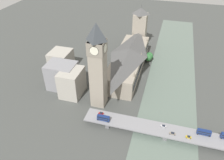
{
  "coord_description": "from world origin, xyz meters",
  "views": [
    {
      "loc": [
        -21.82,
        194.32,
        131.53
      ],
      "look_at": [
        22.58,
        39.23,
        17.48
      ],
      "focal_mm": 35.0,
      "sensor_mm": 36.0,
      "label": 1
    }
  ],
  "objects": [
    {
      "name": "tree_embankment_far",
      "position": [
        -2.6,
        -35.17,
        6.36
      ],
      "size": [
        7.58,
        7.58,
        10.16
      ],
      "color": "brown",
      "rests_on": "ground_plane"
    },
    {
      "name": "victoria_tower",
      "position": [
        17.33,
        -71.62,
        25.17
      ],
      "size": [
        16.59,
        16.59,
        54.33
      ],
      "color": "gray",
      "rests_on": "ground_plane"
    },
    {
      "name": "road_bridge",
      "position": [
        -30.06,
        74.65,
        4.36
      ],
      "size": [
        128.25,
        14.35,
        5.43
      ],
      "color": "slate",
      "rests_on": "ground_plane"
    },
    {
      "name": "car_southbound_lead",
      "position": [
        22.6,
        71.65,
        6.14
      ],
      "size": [
        4.13,
        1.89,
        1.46
      ],
      "color": "maroon",
      "rests_on": "road_bridge"
    },
    {
      "name": "ground_plane",
      "position": [
        0.0,
        0.0,
        0.0
      ],
      "size": [
        600.0,
        600.0,
        0.0
      ],
      "primitive_type": "plane",
      "color": "#424442"
    },
    {
      "name": "car_northbound_mid",
      "position": [
        -34.9,
        77.37,
        6.17
      ],
      "size": [
        4.56,
        1.76,
        1.49
      ],
      "color": "slate",
      "rests_on": "road_bridge"
    },
    {
      "name": "tree_embankment_near",
      "position": [
        -1.01,
        -31.45,
        6.39
      ],
      "size": [
        8.62,
        8.62,
        10.71
      ],
      "color": "brown",
      "rests_on": "ground_plane"
    },
    {
      "name": "double_decker_bus_rear",
      "position": [
        -56.96,
        71.54,
        7.99
      ],
      "size": [
        10.01,
        2.56,
        4.63
      ],
      "color": "navy",
      "rests_on": "road_bridge"
    },
    {
      "name": "parliament_hall",
      "position": [
        17.28,
        -8.0,
        13.36
      ],
      "size": [
        29.02,
        102.66,
        26.94
      ],
      "color": "gray",
      "rests_on": "ground_plane"
    },
    {
      "name": "car_northbound_tail",
      "position": [
        -46.37,
        77.53,
        6.14
      ],
      "size": [
        3.96,
        1.88,
        1.42
      ],
      "color": "gold",
      "rests_on": "road_bridge"
    },
    {
      "name": "double_decker_bus_lead",
      "position": [
        18.49,
        78.22,
        8.2
      ],
      "size": [
        10.21,
        2.46,
        5.06
      ],
      "color": "navy",
      "rests_on": "road_bridge"
    },
    {
      "name": "city_block_east",
      "position": [
        72.41,
        39.9,
        13.15
      ],
      "size": [
        27.54,
        20.98,
        26.31
      ],
      "color": "gray",
      "rests_on": "ground_plane"
    },
    {
      "name": "river_water",
      "position": [
        -30.06,
        0.0,
        0.15
      ],
      "size": [
        48.12,
        360.0,
        0.3
      ],
      "primitive_type": "cube",
      "color": "slate",
      "rests_on": "ground_plane"
    },
    {
      "name": "car_northbound_lead",
      "position": [
        -27.83,
        71.78,
        6.13
      ],
      "size": [
        4.33,
        1.8,
        1.43
      ],
      "color": "silver",
      "rests_on": "road_bridge"
    },
    {
      "name": "tree_embankment_mid",
      "position": [
        -1.85,
        -35.92,
        6.22
      ],
      "size": [
        8.51,
        8.51,
        10.49
      ],
      "color": "brown",
      "rests_on": "ground_plane"
    },
    {
      "name": "city_block_west",
      "position": [
        59.15,
        47.04,
        12.82
      ],
      "size": [
        18.95,
        24.06,
        25.64
      ],
      "color": "#A39E93",
      "rests_on": "ground_plane"
    },
    {
      "name": "clock_tower",
      "position": [
        30.45,
        53.4,
        40.83
      ],
      "size": [
        13.37,
        13.37,
        75.66
      ],
      "color": "gray",
      "rests_on": "ground_plane"
    },
    {
      "name": "city_block_center",
      "position": [
        89.05,
        9.96,
        10.93
      ],
      "size": [
        21.6,
        23.35,
        21.85
      ],
      "color": "#A39E93",
      "rests_on": "ground_plane"
    }
  ]
}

